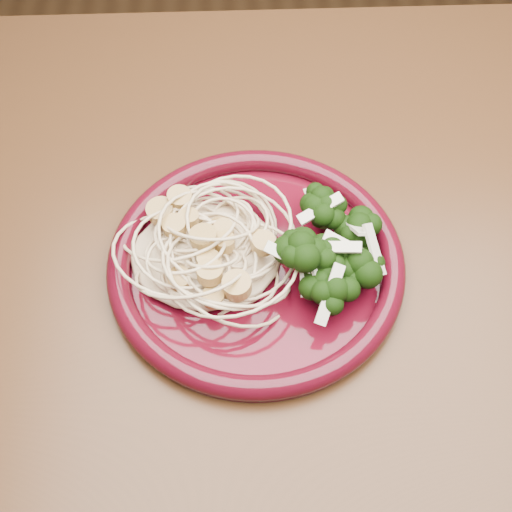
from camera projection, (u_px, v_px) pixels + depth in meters
name	position (u px, v px, depth m)	size (l,w,h in m)	color
dining_table	(340.00, 347.00, 0.70)	(1.20, 0.80, 0.75)	#472814
dinner_plate	(256.00, 263.00, 0.62)	(0.31, 0.31, 0.02)	#430712
spaghetti_pile	(206.00, 249.00, 0.62)	(0.13, 0.12, 0.03)	beige
scallop_cluster	(203.00, 225.00, 0.59)	(0.11, 0.11, 0.04)	tan
broccoli_pile	(319.00, 258.00, 0.60)	(0.08, 0.14, 0.05)	black
onion_garnish	(322.00, 237.00, 0.58)	(0.06, 0.09, 0.05)	beige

